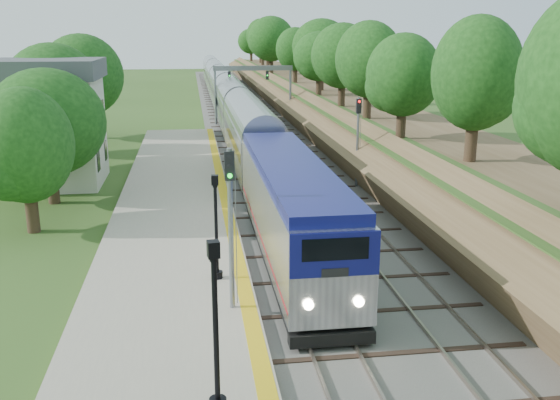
{
  "coord_description": "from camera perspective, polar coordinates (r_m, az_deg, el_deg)",
  "views": [
    {
      "loc": [
        -4.07,
        -11.55,
        9.68
      ],
      "look_at": [
        -0.5,
        13.59,
        2.8
      ],
      "focal_mm": 40.0,
      "sensor_mm": 36.0,
      "label": 1
    }
  ],
  "objects": [
    {
      "name": "trackbed",
      "position": [
        72.45,
        -3.23,
        7.51
      ],
      "size": [
        9.5,
        170.0,
        0.28
      ],
      "color": "#4C4944",
      "rests_on": "ground"
    },
    {
      "name": "platform",
      "position": [
        29.16,
        -9.88,
        -4.06
      ],
      "size": [
        6.4,
        68.0,
        0.38
      ],
      "primitive_type": "cube",
      "color": "#ADA28B",
      "rests_on": "ground"
    },
    {
      "name": "yellow_stripe",
      "position": [
        29.13,
        -4.28,
        -3.49
      ],
      "size": [
        0.55,
        68.0,
        0.01
      ],
      "primitive_type": "cube",
      "color": "gold",
      "rests_on": "platform"
    },
    {
      "name": "embankment",
      "position": [
        73.4,
        3.34,
        9.1
      ],
      "size": [
        10.64,
        170.0,
        11.7
      ],
      "color": "brown",
      "rests_on": "ground"
    },
    {
      "name": "station_building",
      "position": [
        43.09,
        -21.48,
        6.66
      ],
      "size": [
        8.6,
        6.6,
        8.0
      ],
      "color": "beige",
      "rests_on": "ground"
    },
    {
      "name": "signal_gantry",
      "position": [
        67.04,
        -2.51,
        10.99
      ],
      "size": [
        8.4,
        0.38,
        6.2
      ],
      "color": "slate",
      "rests_on": "ground"
    },
    {
      "name": "trees_behind_platform",
      "position": [
        33.39,
        -20.34,
        5.35
      ],
      "size": [
        7.82,
        53.32,
        7.21
      ],
      "color": "#332316",
      "rests_on": "ground"
    },
    {
      "name": "train",
      "position": [
        72.51,
        -4.88,
        9.13
      ],
      "size": [
        2.79,
        111.94,
        4.1
      ],
      "color": "black",
      "rests_on": "trackbed"
    },
    {
      "name": "lamppost_mid",
      "position": [
        15.8,
        -5.88,
        -12.37
      ],
      "size": [
        0.45,
        0.45,
        4.52
      ],
      "color": "black",
      "rests_on": "platform"
    },
    {
      "name": "lamppost_far",
      "position": [
        24.0,
        -5.84,
        -3.04
      ],
      "size": [
        0.41,
        0.41,
        4.12
      ],
      "color": "black",
      "rests_on": "platform"
    },
    {
      "name": "signal_platform",
      "position": [
        20.91,
        -4.55,
        -1.11
      ],
      "size": [
        0.33,
        0.26,
        5.63
      ],
      "color": "slate",
      "rests_on": "platform"
    },
    {
      "name": "signal_farside",
      "position": [
        39.5,
        7.13,
        6.14
      ],
      "size": [
        0.31,
        0.25,
        5.64
      ],
      "color": "slate",
      "rests_on": "ground"
    }
  ]
}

